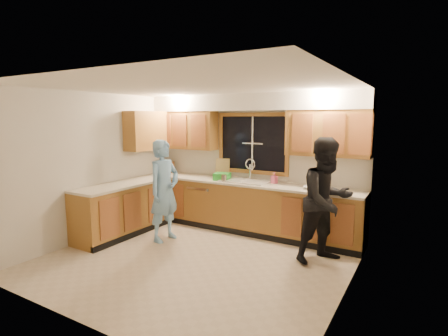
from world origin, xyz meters
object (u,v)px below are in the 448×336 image
Objects in this scene: dishwasher at (206,203)px; knife_block at (171,167)px; sink at (245,185)px; dish_crate at (222,176)px; soap_bottle at (274,178)px; bowl at (309,188)px; man at (164,191)px; woman at (327,201)px; stove at (98,217)px.

knife_block reaches higher than dishwasher.
sink is 3.72× the size of knife_block.
dish_crate is at bearing -171.66° from sink.
bowl is (0.68, -0.18, -0.08)m from soap_bottle.
sink is 1.21m from bowl.
dishwasher is at bearing -179.01° from sink.
woman is (2.60, 0.47, 0.05)m from man.
sink is 0.55m from soap_bottle.
dish_crate reaches higher than dishwasher.
woman is 9.09× the size of soap_bottle.
dish_crate is at bearing -14.32° from knife_block.
dish_crate is 0.99m from soap_bottle.
stove is at bearing 143.52° from woman.
dishwasher is 2.13m from bowl.
dishwasher is at bearing 110.25° from woman.
bowl is (3.06, -0.22, -0.09)m from knife_block.
dishwasher is 4.24× the size of bowl.
soap_bottle is (0.98, 0.17, 0.03)m from dish_crate.
dish_crate is 1.66m from bowl.
woman is at bearing -22.14° from sink.
stove is (-1.80, -1.82, -0.41)m from sink.
soap_bottle reaches higher than bowl.
soap_bottle is (1.48, 1.24, 0.16)m from man.
knife_block reaches higher than dish_crate.
stove is at bearing -140.38° from soap_bottle.
bowl is at bearing -1.75° from dishwasher.
sink is at bearing 0.99° from dishwasher.
man is 2.64m from woman.
dish_crate is (1.40, -0.21, -0.05)m from knife_block.
dishwasher is (-0.85, -0.01, -0.45)m from sink.
stove is 0.50× the size of woman.
sink is at bearing 8.34° from dish_crate.
knife_block is at bearing 178.86° from soap_bottle.
bowl is at bearing 71.36° from woman.
dishwasher is 1.19m from knife_block.
soap_bottle reaches higher than dish_crate.
sink is 1.86m from knife_block.
knife_block is (-1.00, 0.16, 0.63)m from dishwasher.
bowl is at bearing -3.68° from sink.
bowl is (2.16, 1.06, 0.09)m from man.
woman reaches higher than knife_block.
stove is 3.21× the size of dish_crate.
man reaches higher than dishwasher.
dish_crate is (0.40, -0.05, 0.58)m from dishwasher.
sink is 1.49m from man.
soap_bottle is (1.37, 0.11, 0.61)m from dishwasher.
dishwasher is at bearing 178.25° from bowl.
stove is 2.06m from knife_block.
knife_block is at bearing 170.87° from dishwasher.
woman is at bearing -16.00° from dish_crate.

